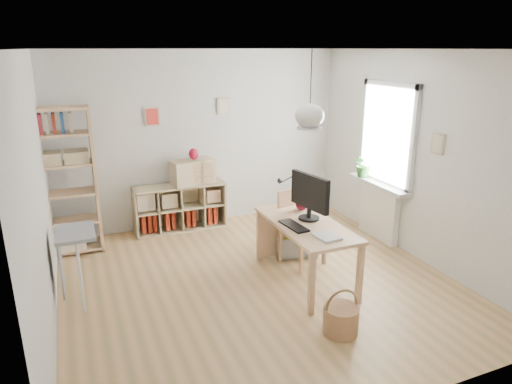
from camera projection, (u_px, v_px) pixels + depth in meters
name	position (u px, v px, depth m)	size (l,w,h in m)	color
ground	(258.00, 282.00, 5.52)	(4.50, 4.50, 0.00)	tan
room_shell	(310.00, 116.00, 4.98)	(4.50, 4.50, 4.50)	white
window_unit	(388.00, 135.00, 6.39)	(0.07, 1.16, 1.46)	white
radiator	(379.00, 212.00, 6.72)	(0.10, 0.80, 0.80)	white
windowsill	(378.00, 184.00, 6.58)	(0.22, 1.20, 0.06)	silver
desk	(306.00, 230.00, 5.39)	(0.70, 1.50, 0.75)	#DCAB7E
cube_shelf	(178.00, 210.00, 7.09)	(1.40, 0.38, 0.72)	tan
tall_bookshelf	(64.00, 176.00, 6.03)	(0.80, 0.38, 2.00)	#DCAB7E
side_table	(70.00, 248.00, 4.88)	(0.40, 0.55, 0.85)	gray
chair	(299.00, 222.00, 5.91)	(0.58, 0.58, 0.97)	gray
wicker_basket	(341.00, 319.00, 4.50)	(0.35, 0.35, 0.48)	#9A6945
storage_chest	(295.00, 239.00, 6.29)	(0.71, 0.76, 0.59)	beige
monitor	(310.00, 194.00, 5.38)	(0.25, 0.63, 0.55)	black
keyboard	(294.00, 226.00, 5.23)	(0.16, 0.43, 0.02)	black
task_lamp	(288.00, 186.00, 5.85)	(0.37, 0.14, 0.40)	black
yarn_ball	(302.00, 204.00, 5.76)	(0.16, 0.16, 0.16)	#530B14
paper_tray	(327.00, 237.00, 4.92)	(0.22, 0.28, 0.03)	silver
drawer_chest	(193.00, 172.00, 6.96)	(0.65, 0.30, 0.37)	tan
red_vase	(193.00, 154.00, 6.88)	(0.14, 0.14, 0.17)	maroon
potted_plant	(364.00, 164.00, 6.81)	(0.34, 0.29, 0.38)	#2A6425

